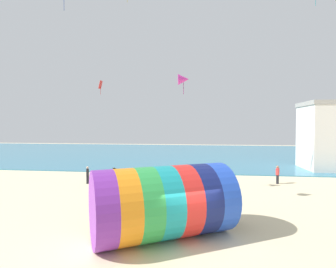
{
  "coord_description": "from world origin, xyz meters",
  "views": [
    {
      "loc": [
        0.27,
        -11.55,
        5.4
      ],
      "look_at": [
        -1.45,
        2.67,
        4.89
      ],
      "focal_mm": 28.0,
      "sensor_mm": 36.0,
      "label": 1
    }
  ],
  "objects_px": {
    "kite_handler": "(234,206)",
    "beach_flag": "(117,173)",
    "kite_red_diamond": "(100,85)",
    "bystander_mid_beach": "(88,175)",
    "giant_inflatable_tube": "(163,202)",
    "bystander_near_water": "(278,175)",
    "kite_magenta_delta": "(183,79)"
  },
  "relations": [
    {
      "from": "kite_magenta_delta",
      "to": "beach_flag",
      "type": "height_order",
      "value": "kite_magenta_delta"
    },
    {
      "from": "giant_inflatable_tube",
      "to": "beach_flag",
      "type": "relative_size",
      "value": 2.55
    },
    {
      "from": "bystander_near_water",
      "to": "kite_magenta_delta",
      "type": "bearing_deg",
      "value": -140.35
    },
    {
      "from": "giant_inflatable_tube",
      "to": "bystander_mid_beach",
      "type": "xyz_separation_m",
      "value": [
        -8.48,
        10.51,
        -0.91
      ]
    },
    {
      "from": "giant_inflatable_tube",
      "to": "bystander_near_water",
      "type": "distance_m",
      "value": 15.34
    },
    {
      "from": "kite_magenta_delta",
      "to": "bystander_near_water",
      "type": "relative_size",
      "value": 0.85
    },
    {
      "from": "bystander_near_water",
      "to": "beach_flag",
      "type": "bearing_deg",
      "value": -140.01
    },
    {
      "from": "kite_red_diamond",
      "to": "kite_magenta_delta",
      "type": "xyz_separation_m",
      "value": [
        9.08,
        -8.14,
        -1.0
      ]
    },
    {
      "from": "kite_red_diamond",
      "to": "beach_flag",
      "type": "height_order",
      "value": "kite_red_diamond"
    },
    {
      "from": "kite_handler",
      "to": "kite_red_diamond",
      "type": "distance_m",
      "value": 18.71
    },
    {
      "from": "giant_inflatable_tube",
      "to": "beach_flag",
      "type": "bearing_deg",
      "value": 140.64
    },
    {
      "from": "kite_handler",
      "to": "beach_flag",
      "type": "height_order",
      "value": "beach_flag"
    },
    {
      "from": "kite_handler",
      "to": "kite_red_diamond",
      "type": "relative_size",
      "value": 1.16
    },
    {
      "from": "kite_red_diamond",
      "to": "bystander_near_water",
      "type": "xyz_separation_m",
      "value": [
        17.28,
        -1.34,
        -8.66
      ]
    },
    {
      "from": "kite_handler",
      "to": "beach_flag",
      "type": "distance_m",
      "value": 6.94
    },
    {
      "from": "bystander_mid_beach",
      "to": "kite_red_diamond",
      "type": "bearing_deg",
      "value": 90.19
    },
    {
      "from": "kite_red_diamond",
      "to": "beach_flag",
      "type": "relative_size",
      "value": 0.49
    },
    {
      "from": "kite_handler",
      "to": "kite_magenta_delta",
      "type": "xyz_separation_m",
      "value": [
        -3.02,
        3.21,
        7.66
      ]
    },
    {
      "from": "kite_red_diamond",
      "to": "kite_magenta_delta",
      "type": "bearing_deg",
      "value": -41.87
    },
    {
      "from": "kite_red_diamond",
      "to": "beach_flag",
      "type": "bearing_deg",
      "value": -64.65
    },
    {
      "from": "giant_inflatable_tube",
      "to": "kite_red_diamond",
      "type": "xyz_separation_m",
      "value": [
        -8.49,
        13.89,
        7.79
      ]
    },
    {
      "from": "kite_handler",
      "to": "beach_flag",
      "type": "relative_size",
      "value": 0.57
    },
    {
      "from": "bystander_near_water",
      "to": "bystander_mid_beach",
      "type": "bearing_deg",
      "value": -173.25
    },
    {
      "from": "kite_magenta_delta",
      "to": "giant_inflatable_tube",
      "type": "bearing_deg",
      "value": -95.84
    },
    {
      "from": "bystander_mid_beach",
      "to": "beach_flag",
      "type": "height_order",
      "value": "beach_flag"
    },
    {
      "from": "beach_flag",
      "to": "kite_handler",
      "type": "bearing_deg",
      "value": -0.11
    },
    {
      "from": "kite_handler",
      "to": "bystander_near_water",
      "type": "bearing_deg",
      "value": 62.61
    },
    {
      "from": "giant_inflatable_tube",
      "to": "bystander_mid_beach",
      "type": "height_order",
      "value": "giant_inflatable_tube"
    },
    {
      "from": "beach_flag",
      "to": "bystander_mid_beach",
      "type": "bearing_deg",
      "value": 123.99
    },
    {
      "from": "beach_flag",
      "to": "bystander_near_water",
      "type": "bearing_deg",
      "value": 39.99
    },
    {
      "from": "kite_red_diamond",
      "to": "bystander_mid_beach",
      "type": "bearing_deg",
      "value": -89.81
    },
    {
      "from": "kite_red_diamond",
      "to": "bystander_near_water",
      "type": "relative_size",
      "value": 0.86
    }
  ]
}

